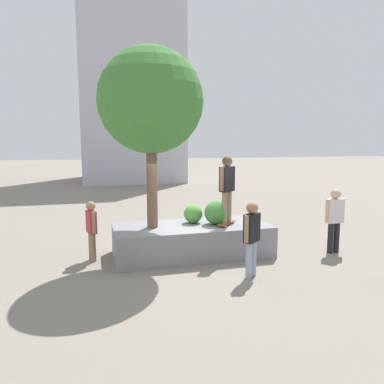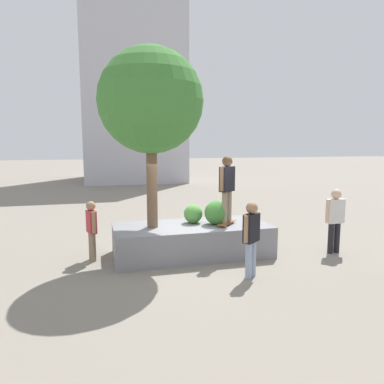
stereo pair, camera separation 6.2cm
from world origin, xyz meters
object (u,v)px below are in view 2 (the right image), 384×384
Objects in this scene: planter_ledge at (192,240)px; plaza_tree at (151,101)px; skateboarder at (227,185)px; passerby_with_bag at (335,216)px; bystander_watching at (92,226)px; skateboard at (226,223)px; pedestrian_crossing at (251,234)px.

plaza_tree reaches higher than planter_ledge.
skateboarder is 3.14m from passerby_with_bag.
bystander_watching is (1.55, -0.19, -3.16)m from plaza_tree.
skateboard is at bearing 172.43° from bystander_watching.
plaza_tree is at bearing -1.27° from planter_ledge.
passerby_with_bag reaches higher than skateboard.
passerby_with_bag is at bearing 170.13° from plaza_tree.
planter_ledge is at bearing -12.20° from passerby_with_bag.
pedestrian_crossing reaches higher than bystander_watching.
planter_ledge is at bearing -15.75° from skateboard.
planter_ledge is 1.04m from skateboard.
passerby_with_bag is (-4.91, 0.85, -3.03)m from plaza_tree.
skateboarder reaches higher than pedestrian_crossing.
pedestrian_crossing reaches higher than skateboard.
bystander_watching is at bearing -7.01° from plaza_tree.
passerby_with_bag reaches higher than planter_ledge.
planter_ledge is 3.98m from passerby_with_bag.
skateboard is 0.40× the size of passerby_with_bag.
plaza_tree is 2.65× the size of pedestrian_crossing.
plaza_tree is 3.74m from skateboard.
pedestrian_crossing is at bearing 114.54° from planter_ledge.
planter_ledge is 1.78m from skateboarder.
bystander_watching is (3.49, -2.12, -0.10)m from pedestrian_crossing.
passerby_with_bag is at bearing 168.90° from skateboard.
planter_ledge is 2.41× the size of pedestrian_crossing.
plaza_tree is 2.94× the size of bystander_watching.
pedestrian_crossing is (-1.94, 1.93, -3.06)m from plaza_tree.
skateboarder is (-0.00, 0.00, 1.05)m from skateboard.
skateboarder is at bearing -90.81° from pedestrian_crossing.
pedestrian_crossing is at bearing 19.94° from passerby_with_bag.
pedestrian_crossing is 4.09m from bystander_watching.
skateboarder reaches higher than planter_ledge.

